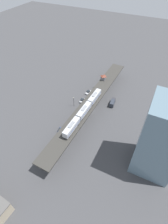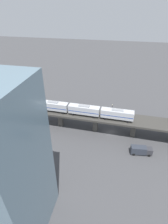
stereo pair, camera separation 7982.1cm
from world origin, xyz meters
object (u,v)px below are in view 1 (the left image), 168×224
signal_hut (103,77)px  street_lamp (74,101)px  office_tower (161,140)px  street_car_silver (82,100)px  street_car_blue (60,131)px  delivery_truck (113,102)px  subway_train (84,111)px  street_car_white (88,92)px

signal_hut → street_lamp: 26.17m
office_tower → street_lamp: bearing=-21.3°
street_car_silver → street_lamp: (2.57, 6.07, 3.17)m
street_car_blue → delivery_truck: 37.20m
street_lamp → office_tower: size_ratio=0.19×
subway_train → street_car_silver: bearing=-60.3°
street_car_white → street_car_silver: size_ratio=1.02×
office_tower → signal_hut: bearing=-47.1°
street_car_silver → street_lamp: 7.31m
subway_train → office_tower: (-37.47, 8.98, 7.87)m
street_car_blue → street_lamp: (3.02, -21.02, 3.17)m
delivery_truck → street_lamp: (20.68, 11.71, 2.35)m
street_car_silver → street_lamp: size_ratio=0.65×
subway_train → street_car_blue: size_ratio=8.07×
street_car_blue → street_car_silver: 27.09m
subway_train → delivery_truck: size_ratio=5.04×
street_lamp → street_car_blue: bearing=98.2°
delivery_truck → street_car_blue: bearing=61.6°
signal_hut → street_car_silver: size_ratio=0.76×
street_car_blue → street_car_silver: bearing=-89.1°
signal_hut → delivery_truck: signal_hut is taller
street_car_white → delivery_truck: delivery_truck is taller
subway_train → street_car_silver: subway_train is taller
street_car_blue → signal_hut: bearing=-97.8°
street_car_silver → delivery_truck: 18.98m
street_car_white → street_car_silver: (-0.14, 9.22, 0.00)m
street_car_blue → delivery_truck: bearing=-118.4°
street_car_silver → office_tower: bearing=151.6°
signal_hut → street_car_silver: 20.84m
subway_train → signal_hut: 34.35m
signal_hut → street_lamp: bearing=69.1°
signal_hut → street_car_white: (6.72, 8.65, -8.45)m
street_car_blue → subway_train: bearing=-129.7°
street_car_white → delivery_truck: size_ratio=0.62×
signal_hut → office_tower: 59.66m
street_lamp → signal_hut: bearing=-110.9°
street_car_silver → delivery_truck: delivery_truck is taller
signal_hut → street_lamp: signal_hut is taller
subway_train → street_car_white: (9.48, -25.58, -9.20)m
office_tower → street_car_silver: bearing=-28.4°
signal_hut → street_lamp: size_ratio=0.49×
signal_hut → street_car_blue: signal_hut is taller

